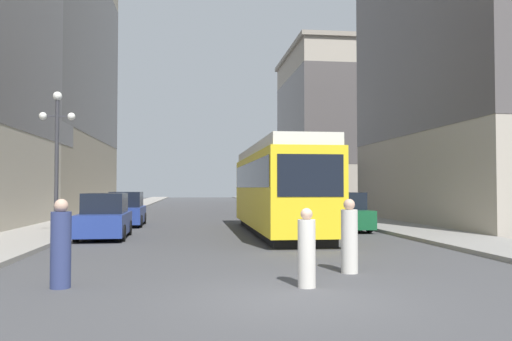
{
  "coord_description": "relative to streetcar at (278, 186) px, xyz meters",
  "views": [
    {
      "loc": [
        -1.86,
        -9.38,
        2.04
      ],
      "look_at": [
        0.59,
        10.37,
        2.7
      ],
      "focal_mm": 36.38,
      "sensor_mm": 36.0,
      "label": 1
    }
  ],
  "objects": [
    {
      "name": "streetcar",
      "position": [
        0.0,
        0.0,
        0.0
      ],
      "size": [
        2.67,
        12.97,
        3.89
      ],
      "rotation": [
        0.0,
        0.0,
        0.0
      ],
      "color": "black",
      "rests_on": "ground"
    },
    {
      "name": "ground_plane",
      "position": [
        -1.97,
        -13.55,
        -2.1
      ],
      "size": [
        200.0,
        200.0,
        0.0
      ],
      "primitive_type": "plane",
      "color": "#424244"
    },
    {
      "name": "sidewalk_left",
      "position": [
        -10.24,
        26.45,
        -2.03
      ],
      "size": [
        3.28,
        120.0,
        0.15
      ],
      "primitive_type": "cube",
      "color": "gray",
      "rests_on": "ground"
    },
    {
      "name": "parked_car_left_near",
      "position": [
        -7.31,
        -1.39,
        -1.26
      ],
      "size": [
        1.97,
        4.29,
        1.82
      ],
      "rotation": [
        0.0,
        0.0,
        0.03
      ],
      "color": "black",
      "rests_on": "ground"
    },
    {
      "name": "parked_car_left_mid",
      "position": [
        -7.31,
        5.56,
        -1.26
      ],
      "size": [
        1.94,
        4.33,
        1.82
      ],
      "rotation": [
        0.0,
        0.0,
        0.02
      ],
      "color": "black",
      "rests_on": "ground"
    },
    {
      "name": "pedestrian_on_sidewalk",
      "position": [
        -1.48,
        -12.47,
        -1.34
      ],
      "size": [
        0.36,
        0.36,
        1.62
      ],
      "rotation": [
        0.0,
        0.0,
        1.32
      ],
      "color": "beige",
      "rests_on": "ground"
    },
    {
      "name": "transit_bus",
      "position": [
        3.03,
        17.76,
        -0.15
      ],
      "size": [
        2.94,
        12.59,
        3.45
      ],
      "rotation": [
        0.0,
        0.0,
        0.03
      ],
      "color": "black",
      "rests_on": "ground"
    },
    {
      "name": "lamp_post_left_near",
      "position": [
        -9.21,
        -1.38,
        1.81
      ],
      "size": [
        1.41,
        0.36,
        5.76
      ],
      "color": "#333338",
      "rests_on": "sidewalk_left"
    },
    {
      "name": "pedestrian_crossing_far",
      "position": [
        -0.07,
        -10.84,
        -1.28
      ],
      "size": [
        0.4,
        0.4,
        1.77
      ],
      "rotation": [
        0.0,
        0.0,
        3.71
      ],
      "color": "beige",
      "rests_on": "ground"
    },
    {
      "name": "building_right_corner",
      "position": [
        14.08,
        4.42,
        8.33
      ],
      "size": [
        12.85,
        17.61,
        20.28
      ],
      "color": "#A89E8E",
      "rests_on": "ground"
    },
    {
      "name": "building_left_midblock",
      "position": [
        -18.03,
        22.36,
        10.93
      ],
      "size": [
        12.89,
        24.54,
        25.31
      ],
      "color": "gray",
      "rests_on": "ground"
    },
    {
      "name": "building_right_midblock",
      "position": [
        15.48,
        39.13,
        7.53
      ],
      "size": [
        15.66,
        17.99,
        18.74
      ],
      "color": "#A89E8E",
      "rests_on": "ground"
    },
    {
      "name": "sidewalk_right",
      "position": [
        6.31,
        26.45,
        -2.03
      ],
      "size": [
        3.28,
        120.0,
        0.15
      ],
      "primitive_type": "cube",
      "color": "gray",
      "rests_on": "ground"
    },
    {
      "name": "parked_car_right_far",
      "position": [
        3.37,
        1.39,
        -1.26
      ],
      "size": [
        1.93,
        4.85,
        1.82
      ],
      "rotation": [
        0.0,
        0.0,
        3.13
      ],
      "color": "black",
      "rests_on": "ground"
    },
    {
      "name": "pedestrian_crossing_near",
      "position": [
        -6.47,
        -11.92,
        -1.26
      ],
      "size": [
        0.41,
        0.41,
        1.81
      ],
      "rotation": [
        0.0,
        0.0,
        3.6
      ],
      "color": "navy",
      "rests_on": "ground"
    }
  ]
}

